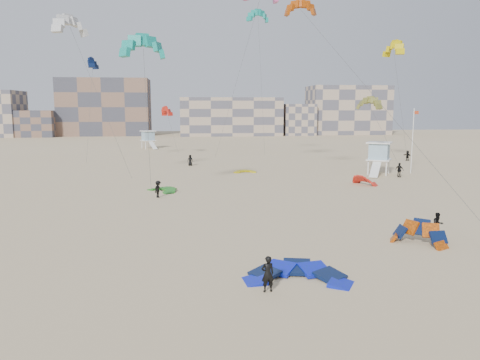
{
  "coord_description": "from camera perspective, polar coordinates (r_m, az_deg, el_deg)",
  "views": [
    {
      "loc": [
        -3.81,
        -22.29,
        8.68
      ],
      "look_at": [
        -0.64,
        6.0,
        4.3
      ],
      "focal_mm": 35.0,
      "sensor_mm": 36.0,
      "label": 1
    }
  ],
  "objects": [
    {
      "name": "kitesurfer_b",
      "position": [
        34.74,
        22.96,
        -5.02
      ],
      "size": [
        0.86,
        0.7,
        1.66
      ],
      "primitive_type": "imported",
      "rotation": [
        0.0,
        0.0,
        0.1
      ],
      "color": "black",
      "rests_on": "ground"
    },
    {
      "name": "condo_fill_right",
      "position": [
        154.54,
        7.07,
        7.31
      ],
      "size": [
        10.0,
        10.0,
        10.0
      ],
      "primitive_type": "cube",
      "color": "tan",
      "rests_on": "ground"
    },
    {
      "name": "kitesurfer_main",
      "position": [
        22.7,
        3.39,
        -11.36
      ],
      "size": [
        0.72,
        0.54,
        1.77
      ],
      "primitive_type": "imported",
      "rotation": [
        0.0,
        0.0,
        3.34
      ],
      "color": "black",
      "rests_on": "ground"
    },
    {
      "name": "condo_west_b",
      "position": [
        158.47,
        -16.08,
        8.52
      ],
      "size": [
        28.0,
        14.0,
        18.0
      ],
      "primitive_type": "cube",
      "color": "brown",
      "rests_on": "ground"
    },
    {
      "name": "kite_fly_yellow",
      "position": [
        74.33,
        18.23,
        14.84
      ],
      "size": [
        8.54,
        9.23,
        17.55
      ],
      "rotation": [
        0.0,
        0.0,
        -1.44
      ],
      "color": "#D9AD05",
      "rests_on": "ground"
    },
    {
      "name": "lifeguard_tower_near",
      "position": [
        64.48,
        16.58,
        2.55
      ],
      "size": [
        4.16,
        6.45,
        4.29
      ],
      "rotation": [
        0.0,
        0.0,
        -0.54
      ],
      "color": "white",
      "rests_on": "ground"
    },
    {
      "name": "kite_fly_orange",
      "position": [
        53.9,
        7.38,
        19.94
      ],
      "size": [
        6.6,
        30.91,
        19.44
      ],
      "rotation": [
        0.0,
        0.0,
        -0.23
      ],
      "color": "#F35808",
      "rests_on": "ground"
    },
    {
      "name": "kite_ground_blue",
      "position": [
        24.69,
        7.0,
        -11.91
      ],
      "size": [
        5.94,
        6.14,
        2.01
      ],
      "primitive_type": null,
      "rotation": [
        0.19,
        0.0,
        -0.21
      ],
      "color": "#080DD6",
      "rests_on": "ground"
    },
    {
      "name": "kite_ground_yellow",
      "position": [
        63.85,
        0.61,
        0.93
      ],
      "size": [
        2.96,
        3.11,
        0.72
      ],
      "primitive_type": null,
      "rotation": [
        0.09,
        0.0,
        0.09
      ],
      "color": "#D9AD05",
      "rests_on": "ground"
    },
    {
      "name": "condo_east",
      "position": [
        163.41,
        12.98,
        8.29
      ],
      "size": [
        26.0,
        14.0,
        16.0
      ],
      "primitive_type": "cube",
      "color": "tan",
      "rests_on": "ground"
    },
    {
      "name": "kite_fly_red",
      "position": [
        86.35,
        -8.93,
        8.19
      ],
      "size": [
        4.29,
        6.96,
        8.23
      ],
      "rotation": [
        0.0,
        0.0,
        2.0
      ],
      "color": "red",
      "rests_on": "ground"
    },
    {
      "name": "kite_ground_green",
      "position": [
        50.08,
        -9.36,
        -1.35
      ],
      "size": [
        4.81,
        4.76,
        1.04
      ],
      "primitive_type": null,
      "rotation": [
        0.13,
        0.0,
        -0.92
      ],
      "color": "#138619",
      "rests_on": "ground"
    },
    {
      "name": "kite_fly_olive",
      "position": [
        56.86,
        15.46,
        8.87
      ],
      "size": [
        6.68,
        4.15,
        9.39
      ],
      "rotation": [
        0.0,
        0.0,
        -0.78
      ],
      "color": "olive",
      "rests_on": "ground"
    },
    {
      "name": "kite_fly_grey",
      "position": [
        55.47,
        -20.01,
        17.12
      ],
      "size": [
        8.85,
        5.59,
        17.76
      ],
      "rotation": [
        0.0,
        0.0,
        0.91
      ],
      "color": "silver",
      "rests_on": "ground"
    },
    {
      "name": "kitesurfer_f",
      "position": [
        83.01,
        19.73,
        2.82
      ],
      "size": [
        1.0,
        1.66,
        1.71
      ],
      "primitive_type": "imported",
      "rotation": [
        0.0,
        0.0,
        -1.23
      ],
      "color": "black",
      "rests_on": "ground"
    },
    {
      "name": "kite_fly_navy",
      "position": [
        77.15,
        -17.5,
        13.32
      ],
      "size": [
        3.29,
        8.69,
        15.56
      ],
      "rotation": [
        0.0,
        0.0,
        1.54
      ],
      "color": "#071443",
      "rests_on": "ground"
    },
    {
      "name": "kitesurfer_c",
      "position": [
        46.47,
        -9.94,
        -1.1
      ],
      "size": [
        1.11,
        1.25,
        1.67
      ],
      "primitive_type": "imported",
      "rotation": [
        0.0,
        0.0,
        0.99
      ],
      "color": "black",
      "rests_on": "ground"
    },
    {
      "name": "kite_ground_red_far",
      "position": [
        55.49,
        14.89,
        -0.55
      ],
      "size": [
        4.24,
        4.18,
        3.11
      ],
      "primitive_type": null,
      "rotation": [
        0.73,
        0.0,
        2.06
      ],
      "color": "red",
      "rests_on": "ground"
    },
    {
      "name": "lifeguard_tower_far",
      "position": [
        103.73,
        -11.13,
        4.84
      ],
      "size": [
        3.69,
        5.8,
        3.87
      ],
      "rotation": [
        0.0,
        0.0,
        0.48
      ],
      "color": "white",
      "rests_on": "ground"
    },
    {
      "name": "kite_ground_orange",
      "position": [
        32.56,
        20.85,
        -7.31
      ],
      "size": [
        4.99,
        4.99,
        3.51
      ],
      "primitive_type": null,
      "rotation": [
        0.98,
        0.0,
        -0.77
      ],
      "color": "#F35808",
      "rests_on": "ground"
    },
    {
      "name": "kite_fly_teal_b",
      "position": [
        78.21,
        2.22,
        19.24
      ],
      "size": [
        4.37,
        4.21,
        22.96
      ],
      "rotation": [
        0.0,
        0.0,
        0.32
      ],
      "color": "#1BA899",
      "rests_on": "ground"
    },
    {
      "name": "kitesurfer_e",
      "position": [
        71.57,
        -6.09,
        2.41
      ],
      "size": [
        0.86,
        0.59,
        1.68
      ],
      "primitive_type": "imported",
      "rotation": [
        0.0,
        0.0,
        -0.07
      ],
      "color": "black",
      "rests_on": "ground"
    },
    {
      "name": "ground",
      "position": [
        24.22,
        3.17,
        -12.27
      ],
      "size": [
        320.0,
        320.0,
        0.0
      ],
      "primitive_type": "plane",
      "color": "tan",
      "rests_on": "ground"
    },
    {
      "name": "condo_fill_left",
      "position": [
        157.3,
        -23.61,
        6.31
      ],
      "size": [
        12.0,
        10.0,
        8.0
      ],
      "primitive_type": "cube",
      "color": "brown",
      "rests_on": "ground"
    },
    {
      "name": "flagpole",
      "position": [
        66.59,
        20.3,
        4.63
      ],
      "size": [
        0.7,
        0.11,
        8.65
      ],
      "color": "white",
      "rests_on": "ground"
    },
    {
      "name": "kite_fly_teal_a",
      "position": [
        44.27,
        -11.71,
        15.4
      ],
      "size": [
        5.09,
        5.09,
        14.36
      ],
      "rotation": [
        0.0,
        0.0,
        0.37
      ],
      "color": "#1BA899",
      "rests_on": "ground"
    },
    {
      "name": "condo_mid",
      "position": [
        152.94,
        -1.22,
        7.74
      ],
      "size": [
        32.0,
        16.0,
        12.0
      ],
      "primitive_type": "cube",
      "color": "tan",
      "rests_on": "ground"
    },
    {
      "name": "kitesurfer_d",
      "position": [
        62.61,
        18.86,
        1.16
      ],
      "size": [
        1.04,
        1.12,
        1.85
      ],
      "primitive_type": "imported",
      "rotation": [
        0.0,
        0.0,
        2.27
      ],
      "color": "black",
      "rests_on": "ground"
    }
  ]
}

